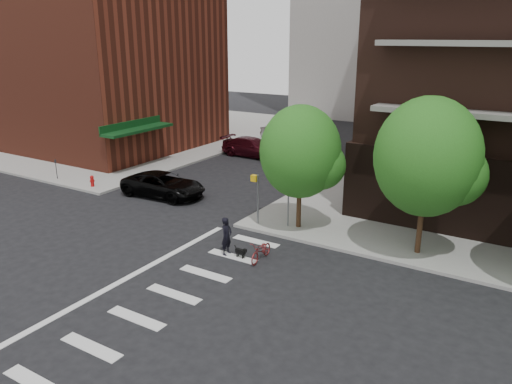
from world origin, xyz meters
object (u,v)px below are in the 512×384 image
parked_car_silver (287,132)px  scooter (261,251)px  fire_hydrant (92,180)px  dog_walker (227,236)px  parked_car_black (163,185)px  parked_car_maroon (253,147)px

parked_car_silver → scooter: (11.31, -23.42, -0.36)m
fire_hydrant → dog_walker: (13.14, -3.73, 0.33)m
fire_hydrant → parked_car_silver: 20.27m
dog_walker → parked_car_black: bearing=56.2°
scooter → dog_walker: size_ratio=0.99×
parked_car_silver → parked_car_maroon: bearing=-172.6°
scooter → parked_car_maroon: bearing=119.2°
fire_hydrant → dog_walker: 13.67m
parked_car_maroon → parked_car_silver: size_ratio=1.07×
parked_car_black → parked_car_silver: 18.83m
fire_hydrant → parked_car_black: 5.15m
parked_car_black → dog_walker: (8.14, -4.93, 0.15)m
parked_car_black → parked_car_silver: (-1.52, 18.77, 0.08)m
parked_car_maroon → dog_walker: dog_walker is taller
parked_car_silver → dog_walker: bearing=-155.4°
parked_car_silver → scooter: bearing=-151.8°
fire_hydrant → dog_walker: bearing=-15.9°
parked_car_maroon → dog_walker: bearing=-150.1°
parked_car_black → scooter: parked_car_black is taller
parked_car_black → scooter: (9.79, -4.65, -0.28)m
parked_car_maroon → parked_car_black: bearing=-174.2°
fire_hydrant → parked_car_maroon: 13.56m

